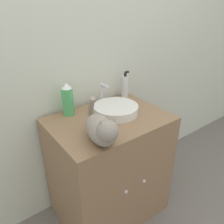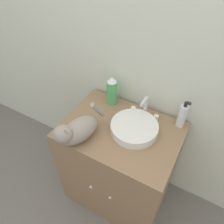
% 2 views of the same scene
% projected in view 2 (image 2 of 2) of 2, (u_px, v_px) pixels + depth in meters
% --- Properties ---
extents(ground_plane, '(8.00, 8.00, 0.00)m').
position_uv_depth(ground_plane, '(103.00, 218.00, 1.76)').
color(ground_plane, slate).
extents(wall_back, '(6.00, 0.05, 2.50)m').
position_uv_depth(wall_back, '(148.00, 43.00, 1.26)').
color(wall_back, silver).
rests_on(wall_back, ground_plane).
extents(vanity_cabinet, '(0.75, 0.55, 0.80)m').
position_uv_depth(vanity_cabinet, '(119.00, 165.00, 1.65)').
color(vanity_cabinet, '#8C6B4C').
rests_on(vanity_cabinet, ground_plane).
extents(sink_basin, '(0.29, 0.29, 0.06)m').
position_uv_depth(sink_basin, '(134.00, 128.00, 1.35)').
color(sink_basin, white).
rests_on(sink_basin, vanity_cabinet).
extents(faucet, '(0.20, 0.10, 0.17)m').
position_uv_depth(faucet, '(145.00, 108.00, 1.41)').
color(faucet, silver).
rests_on(faucet, vanity_cabinet).
extents(cat, '(0.20, 0.37, 0.20)m').
position_uv_depth(cat, '(77.00, 130.00, 1.26)').
color(cat, gray).
rests_on(cat, vanity_cabinet).
extents(soap_bottle, '(0.05, 0.05, 0.20)m').
position_uv_depth(soap_bottle, '(182.00, 116.00, 1.34)').
color(soap_bottle, silver).
rests_on(soap_bottle, vanity_cabinet).
extents(spray_bottle, '(0.07, 0.07, 0.22)m').
position_uv_depth(spray_bottle, '(112.00, 91.00, 1.49)').
color(spray_bottle, '#4CB266').
rests_on(spray_bottle, vanity_cabinet).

